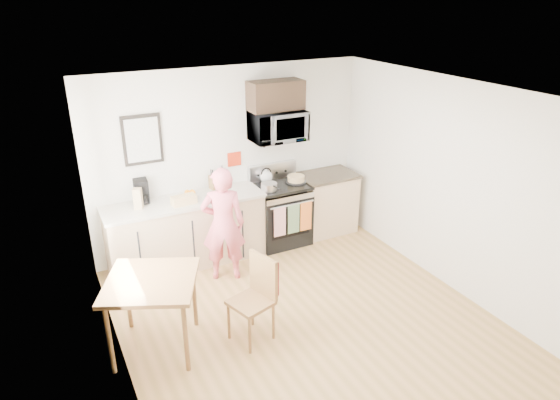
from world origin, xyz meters
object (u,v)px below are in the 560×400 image
chair (260,285)px  range (281,215)px  person (223,224)px  microwave (277,126)px  cake (296,179)px  dining_table (151,288)px

chair → range: bearing=39.5°
person → chair: size_ratio=1.61×
person → range: bearing=-132.5°
range → chair: 2.21m
microwave → chair: bearing=-121.5°
range → cake: range is taller
range → cake: 0.59m
person → microwave: bearing=-128.3°
range → dining_table: (-2.27, -1.56, 0.30)m
person → cake: (1.35, 0.53, 0.21)m
person → cake: person is taller
range → dining_table: 2.77m
person → cake: 1.46m
person → dining_table: size_ratio=1.50×
microwave → cake: size_ratio=2.54×
person → dining_table: person is taller
dining_table → cake: size_ratio=3.41×
chair → cake: cake is taller
microwave → chair: (-1.20, -1.95, -1.15)m
microwave → dining_table: 3.00m
chair → cake: (1.43, 1.82, 0.36)m
dining_table → cake: (2.51, 1.53, 0.24)m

